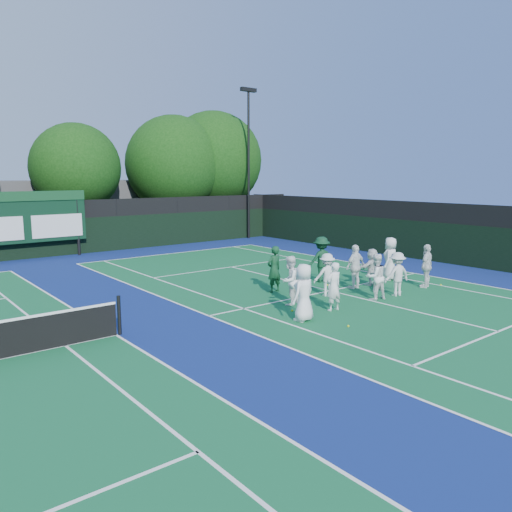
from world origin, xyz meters
TOP-DOWN VIEW (x-y plane):
  - ground at (0.00, 0.00)m, footprint 120.00×120.00m
  - court_apron at (-6.00, 1.00)m, footprint 34.00×32.00m
  - near_court at (0.00, 1.00)m, footprint 11.05×23.85m
  - back_fence at (-6.00, 16.00)m, footprint 34.00×0.08m
  - divider_fence_right at (9.00, 1.00)m, footprint 0.08×32.00m
  - scoreboard at (-7.01, 15.59)m, footprint 6.00×0.21m
  - clubhouse at (-2.00, 24.00)m, footprint 18.00×6.00m
  - light_pole_right at (7.50, 15.70)m, footprint 1.20×0.30m
  - tree_c at (-2.83, 19.58)m, footprint 5.43×5.43m
  - tree_d at (4.01, 19.58)m, footprint 6.71×6.71m
  - tree_e at (7.31, 19.58)m, footprint 7.12×7.12m
  - tennis_ball_0 at (-2.96, -2.48)m, footprint 0.07×0.07m
  - tennis_ball_1 at (3.38, 3.87)m, footprint 0.07×0.07m
  - tennis_ball_3 at (-3.09, -0.24)m, footprint 0.07×0.07m
  - tennis_ball_4 at (0.60, 1.70)m, footprint 0.07×0.07m
  - tennis_ball_5 at (4.13, -1.12)m, footprint 0.07×0.07m
  - player_front_0 at (-3.53, -1.20)m, footprint 0.95×0.73m
  - player_front_1 at (-1.97, -0.97)m, footprint 0.61×0.42m
  - player_front_2 at (0.29, -0.87)m, footprint 0.92×0.80m
  - player_front_3 at (1.33, -1.01)m, footprint 1.14×0.79m
  - player_front_4 at (3.39, -0.90)m, footprint 1.08×0.67m
  - player_back_0 at (-2.56, 0.48)m, footprint 0.99×0.88m
  - player_back_1 at (-0.66, 0.55)m, footprint 1.15×0.88m
  - player_back_2 at (1.07, 0.70)m, footprint 1.02×0.44m
  - player_back_3 at (2.05, 0.70)m, footprint 1.42×0.62m
  - player_back_4 at (3.45, 0.85)m, footprint 1.04×0.88m
  - coach_left at (-1.77, 2.20)m, footprint 0.66×0.46m
  - coach_right at (0.93, 2.38)m, footprint 1.34×0.96m

SIDE VIEW (x-z plane):
  - ground at x=0.00m, z-range 0.00..0.00m
  - court_apron at x=-6.00m, z-range 0.00..0.01m
  - near_court at x=0.00m, z-range 0.01..0.01m
  - tennis_ball_0 at x=-2.96m, z-range 0.00..0.07m
  - tennis_ball_1 at x=3.38m, z-range 0.00..0.07m
  - tennis_ball_3 at x=-3.09m, z-range 0.00..0.07m
  - tennis_ball_4 at x=0.60m, z-range 0.00..0.07m
  - tennis_ball_5 at x=4.13m, z-range 0.00..0.07m
  - player_back_3 at x=2.05m, z-range 0.00..1.48m
  - player_back_1 at x=-0.66m, z-range 0.00..1.56m
  - player_front_1 at x=-1.97m, z-range 0.00..1.59m
  - player_front_3 at x=1.33m, z-range 0.00..1.61m
  - player_front_2 at x=0.29m, z-range 0.00..1.64m
  - player_back_0 at x=-2.56m, z-range 0.00..1.68m
  - player_front_4 at x=3.39m, z-range 0.00..1.71m
  - player_back_2 at x=1.07m, z-range 0.00..1.73m
  - player_front_0 at x=-3.53m, z-range 0.00..1.75m
  - coach_left at x=-1.77m, z-range 0.00..1.76m
  - player_back_4 at x=3.45m, z-range 0.00..1.80m
  - coach_right at x=0.93m, z-range 0.00..1.88m
  - back_fence at x=-6.00m, z-range -0.14..2.86m
  - divider_fence_right at x=9.00m, z-range -0.14..2.86m
  - clubhouse at x=-2.00m, z-range 0.00..4.00m
  - scoreboard at x=-7.01m, z-range 0.42..3.97m
  - tree_c at x=-2.83m, z-range 0.90..8.42m
  - tree_d at x=4.01m, z-range 0.71..9.18m
  - tree_e at x=7.31m, z-range 0.75..9.76m
  - light_pole_right at x=7.50m, z-range 1.24..11.36m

